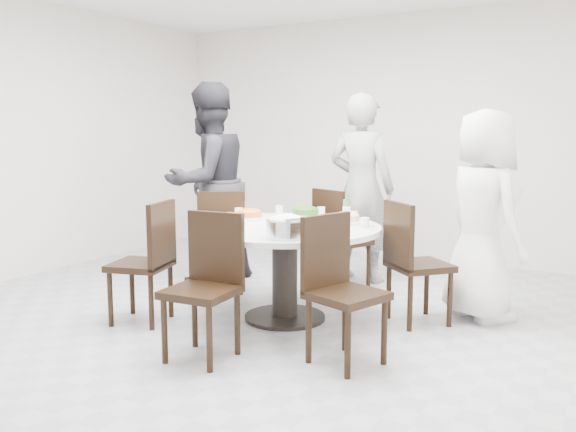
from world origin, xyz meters
The scene contains 23 objects.
floor centered at (0.00, 0.00, 0.00)m, with size 6.00×6.00×0.01m, color #A0A1A5.
wall_back centered at (0.00, 3.00, 1.40)m, with size 6.00×0.01×2.80m, color silver.
wall_left centered at (-3.00, 0.00, 1.40)m, with size 0.01×6.00×2.80m, color silver.
dining_table centered at (0.05, 0.21, 0.38)m, with size 1.50×1.50×0.75m, color white.
chair_ne centered at (0.99, 0.66, 0.47)m, with size 0.42×0.42×0.95m, color black.
chair_n centered at (0.04, 1.31, 0.47)m, with size 0.42×0.42×0.95m, color black.
chair_nw centered at (-0.90, 0.65, 0.47)m, with size 0.42×0.42×0.95m, color black.
chair_sw centered at (-0.89, -0.41, 0.47)m, with size 0.42×0.42×0.95m, color black.
chair_s centered at (0.01, -0.79, 0.47)m, with size 0.42×0.42×0.95m, color black.
chair_se centered at (0.86, -0.40, 0.47)m, with size 0.42×0.42×0.95m, color black.
diner_right centered at (1.37, 1.01, 0.82)m, with size 0.81×0.52×1.65m, color silver.
diner_middle centered at (0.05, 1.70, 0.92)m, with size 0.67×0.44×1.84m, color black.
diner_left centered at (-1.26, 0.94, 0.97)m, with size 0.95×0.74×1.95m, color black.
dish_greens centered at (-0.05, 0.72, 0.79)m, with size 0.28×0.28×0.07m, color white.
dish_pale centered at (0.41, 0.56, 0.79)m, with size 0.27×0.27×0.07m, color white.
dish_orange centered at (-0.37, 0.35, 0.79)m, with size 0.27×0.27×0.07m, color white.
dish_redbrown centered at (0.47, 0.03, 0.79)m, with size 0.30×0.30×0.08m, color white.
dish_tofu centered at (-0.35, 0.03, 0.79)m, with size 0.29×0.29×0.08m, color white.
rice_bowl centered at (0.33, -0.25, 0.81)m, with size 0.29×0.29×0.12m, color silver.
soup_bowl centered at (-0.22, -0.25, 0.79)m, with size 0.25×0.25×0.08m, color white.
beverage_bottle centered at (0.34, 0.72, 0.86)m, with size 0.06×0.06×0.22m, color #2F763D.
tea_cups centered at (0.04, 0.85, 0.79)m, with size 0.07×0.07×0.08m, color white.
chopsticks centered at (0.01, 0.84, 0.76)m, with size 0.24×0.04×0.01m, color tan, non-canonical shape.
Camera 1 is at (2.42, -3.82, 1.48)m, focal length 38.00 mm.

